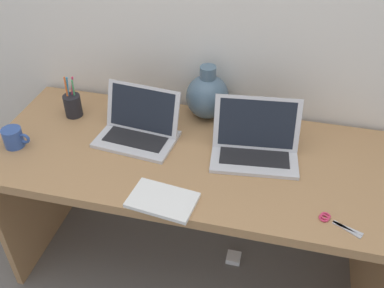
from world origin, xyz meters
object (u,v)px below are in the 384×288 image
at_px(coffee_mug, 14,138).
at_px(scissors, 333,221).
at_px(power_brick, 234,258).
at_px(notebook_stack, 162,200).
at_px(pen_cup, 73,105).
at_px(laptop_right, 255,141).
at_px(green_vase, 207,96).
at_px(laptop_left, 139,125).

height_order(coffee_mug, scissors, coffee_mug).
bearing_deg(power_brick, notebook_stack, -121.90).
distance_m(pen_cup, scissors, 1.18).
bearing_deg(notebook_stack, laptop_right, 51.32).
bearing_deg(green_vase, notebook_stack, -93.82).
distance_m(laptop_left, laptop_right, 0.48).
xyz_separation_m(green_vase, scissors, (0.54, -0.52, -0.10)).
bearing_deg(scissors, laptop_left, 158.81).
distance_m(laptop_right, green_vase, 0.33).
xyz_separation_m(pen_cup, power_brick, (0.77, -0.05, -0.77)).
bearing_deg(power_brick, coffee_mug, -166.98).
xyz_separation_m(laptop_right, coffee_mug, (-0.95, -0.18, -0.02)).
height_order(laptop_left, coffee_mug, laptop_left).
relative_size(notebook_stack, scissors, 1.62).
relative_size(pen_cup, power_brick, 2.70).
bearing_deg(notebook_stack, coffee_mug, 166.29).
xyz_separation_m(coffee_mug, pen_cup, (0.13, 0.26, 0.01)).
bearing_deg(power_brick, laptop_left, -176.36).
height_order(laptop_left, notebook_stack, laptop_left).
distance_m(green_vase, coffee_mug, 0.81).
bearing_deg(scissors, pen_cup, 161.09).
bearing_deg(pen_cup, green_vase, 13.40).
bearing_deg(pen_cup, notebook_stack, -38.31).
bearing_deg(laptop_right, laptop_left, -179.97).
bearing_deg(laptop_left, green_vase, 42.30).
height_order(laptop_right, power_brick, laptop_right).
distance_m(green_vase, power_brick, 0.86).
bearing_deg(coffee_mug, pen_cup, 63.06).
height_order(green_vase, power_brick, green_vase).
bearing_deg(coffee_mug, laptop_right, 10.84).
bearing_deg(power_brick, pen_cup, 176.09).
bearing_deg(coffee_mug, notebook_stack, -13.71).
height_order(coffee_mug, power_brick, coffee_mug).
distance_m(notebook_stack, coffee_mug, 0.69).
xyz_separation_m(pen_cup, scissors, (1.11, -0.38, -0.05)).
relative_size(green_vase, coffee_mug, 2.10).
relative_size(green_vase, scissors, 1.70).
height_order(pen_cup, power_brick, pen_cup).
bearing_deg(scissors, laptop_right, 134.75).
height_order(notebook_stack, scissors, notebook_stack).
relative_size(laptop_left, coffee_mug, 2.93).
bearing_deg(laptop_left, pen_cup, 166.59).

